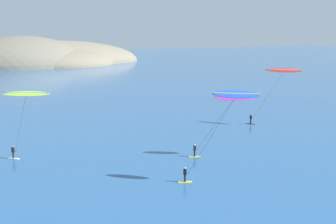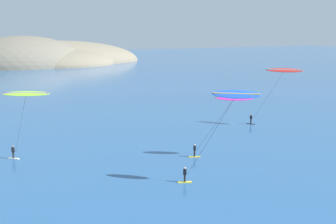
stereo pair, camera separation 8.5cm
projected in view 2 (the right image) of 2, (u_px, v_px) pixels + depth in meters
headland_island at (38, 64)px, 197.19m from camera, size 102.53×65.01×26.53m
kitesurfer_blue at (231, 102)px, 42.08m from camera, size 7.04×5.72×10.07m
kitesurfer_lime at (25, 98)px, 51.29m from camera, size 5.86×4.09×8.59m
kitesurfer_red at (281, 75)px, 68.96m from camera, size 6.37×7.19×9.79m
kitesurfer_magenta at (230, 103)px, 51.93m from camera, size 7.23×4.73×8.15m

